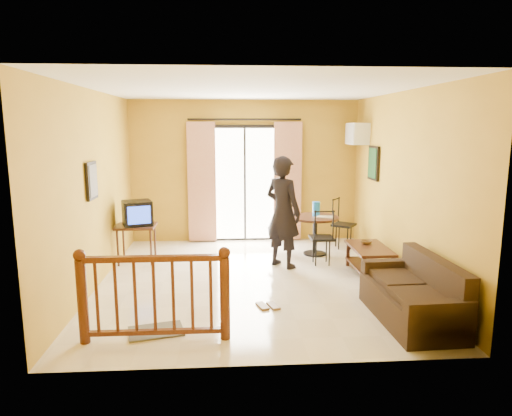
{
  "coord_description": "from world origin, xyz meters",
  "views": [
    {
      "loc": [
        -0.37,
        -6.57,
        2.28
      ],
      "look_at": [
        0.07,
        0.2,
        1.07
      ],
      "focal_mm": 32.0,
      "sensor_mm": 36.0,
      "label": 1
    }
  ],
  "objects": [
    {
      "name": "picture_left",
      "position": [
        -2.22,
        -0.2,
        1.55
      ],
      "size": [
        0.05,
        0.42,
        0.52
      ],
      "color": "black",
      "rests_on": "room_shell"
    },
    {
      "name": "room_shell",
      "position": [
        0.0,
        0.0,
        1.7
      ],
      "size": [
        5.0,
        5.0,
        5.0
      ],
      "color": "white",
      "rests_on": "ground"
    },
    {
      "name": "bowl",
      "position": [
        1.85,
        0.36,
        0.47
      ],
      "size": [
        0.21,
        0.21,
        0.06
      ],
      "primitive_type": "imported",
      "rotation": [
        0.0,
        0.0,
        -0.13
      ],
      "color": "brown",
      "rests_on": "coffee_table"
    },
    {
      "name": "dining_chairs",
      "position": [
        1.23,
        1.32,
        0.0
      ],
      "size": [
        1.75,
        1.47,
        0.95
      ],
      "color": "black",
      "rests_on": "ground"
    },
    {
      "name": "coffee_table",
      "position": [
        1.85,
        0.18,
        0.29
      ],
      "size": [
        0.55,
        0.99,
        0.44
      ],
      "color": "black",
      "rests_on": "ground"
    },
    {
      "name": "serving_tray",
      "position": [
        1.37,
        1.24,
        0.71
      ],
      "size": [
        0.32,
        0.26,
        0.02
      ],
      "primitive_type": "cube",
      "rotation": [
        0.0,
        0.0,
        -0.34
      ],
      "color": "beige",
      "rests_on": "dining_table"
    },
    {
      "name": "sofa",
      "position": [
        1.85,
        -1.57,
        0.29
      ],
      "size": [
        0.81,
        1.63,
        0.77
      ],
      "rotation": [
        0.0,
        0.0,
        0.04
      ],
      "color": "black",
      "rests_on": "ground"
    },
    {
      "name": "air_conditioner",
      "position": [
        2.09,
        1.95,
        2.15
      ],
      "size": [
        0.31,
        0.6,
        0.4
      ],
      "color": "white",
      "rests_on": "room_shell"
    },
    {
      "name": "ground",
      "position": [
        0.0,
        0.0,
        0.0
      ],
      "size": [
        5.0,
        5.0,
        0.0
      ],
      "primitive_type": "plane",
      "color": "beige",
      "rests_on": "ground"
    },
    {
      "name": "television",
      "position": [
        -1.87,
        1.06,
        0.85
      ],
      "size": [
        0.57,
        0.54,
        0.41
      ],
      "rotation": [
        0.0,
        0.0,
        0.33
      ],
      "color": "black",
      "rests_on": "tv_table"
    },
    {
      "name": "dining_table",
      "position": [
        1.21,
        1.34,
        0.55
      ],
      "size": [
        0.84,
        0.84,
        0.7
      ],
      "color": "black",
      "rests_on": "ground"
    },
    {
      "name": "botanical_print",
      "position": [
        2.22,
        1.3,
        1.65
      ],
      "size": [
        0.05,
        0.5,
        0.6
      ],
      "color": "black",
      "rests_on": "room_shell"
    },
    {
      "name": "tv_table",
      "position": [
        -1.9,
        1.06,
        0.57
      ],
      "size": [
        0.65,
        0.54,
        0.65
      ],
      "color": "black",
      "rests_on": "ground"
    },
    {
      "name": "doormat",
      "position": [
        -1.18,
        -1.69,
        0.01
      ],
      "size": [
        0.68,
        0.53,
        0.02
      ],
      "primitive_type": "cube",
      "rotation": [
        0.0,
        0.0,
        0.24
      ],
      "color": "#4F4C3F",
      "rests_on": "ground"
    },
    {
      "name": "stair_balustrade",
      "position": [
        -1.15,
        -1.9,
        0.56
      ],
      "size": [
        1.63,
        0.13,
        1.04
      ],
      "color": "#471E0F",
      "rests_on": "ground"
    },
    {
      "name": "standing_person",
      "position": [
        0.54,
        0.67,
        0.91
      ],
      "size": [
        0.78,
        0.78,
        1.83
      ],
      "primitive_type": "imported",
      "rotation": [
        0.0,
        0.0,
        2.34
      ],
      "color": "black",
      "rests_on": "ground"
    },
    {
      "name": "water_jug",
      "position": [
        1.24,
        1.39,
        0.83
      ],
      "size": [
        0.14,
        0.14,
        0.26
      ],
      "primitive_type": "cylinder",
      "color": "blue",
      "rests_on": "dining_table"
    },
    {
      "name": "balcony_door",
      "position": [
        0.0,
        2.43,
        1.19
      ],
      "size": [
        2.25,
        0.14,
        2.46
      ],
      "color": "black",
      "rests_on": "ground"
    },
    {
      "name": "sandals",
      "position": [
        0.14,
        -1.05,
        0.01
      ],
      "size": [
        0.31,
        0.27,
        0.03
      ],
      "color": "brown",
      "rests_on": "ground"
    }
  ]
}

